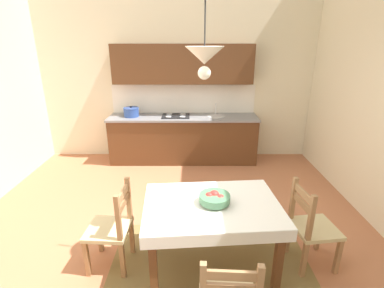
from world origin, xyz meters
TOP-DOWN VIEW (x-y plane):
  - ground_plane at (0.00, 0.00)m, footprint 5.82×6.33m
  - wall_back at (0.00, 2.92)m, footprint 5.82×0.12m
  - area_rug at (0.48, -0.40)m, footprint 2.10×1.60m
  - kitchen_cabinetry at (0.12, 2.59)m, footprint 2.82×0.63m
  - dining_table at (0.48, -0.30)m, footprint 1.38×1.02m
  - dining_chair_window_side at (1.51, -0.25)m, footprint 0.47×0.47m
  - dining_chair_tv_side at (-0.52, -0.26)m, footprint 0.44×0.44m
  - fruit_bowl at (0.51, -0.29)m, footprint 0.30×0.30m
  - pendant_lamp at (0.39, -0.28)m, footprint 0.32×0.32m

SIDE VIEW (x-z plane):
  - ground_plane at x=0.00m, z-range -0.10..0.00m
  - area_rug at x=0.48m, z-range 0.00..0.01m
  - dining_chair_window_side at x=1.51m, z-range -0.02..0.91m
  - dining_chair_tv_side at x=-0.52m, z-range -0.02..0.91m
  - dining_table at x=0.48m, z-range 0.24..1.00m
  - fruit_bowl at x=0.51m, z-range 0.75..0.87m
  - kitchen_cabinetry at x=0.12m, z-range -0.24..1.96m
  - wall_back at x=0.00m, z-range 0.00..4.14m
  - pendant_lamp at x=0.39m, z-range 1.72..2.52m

